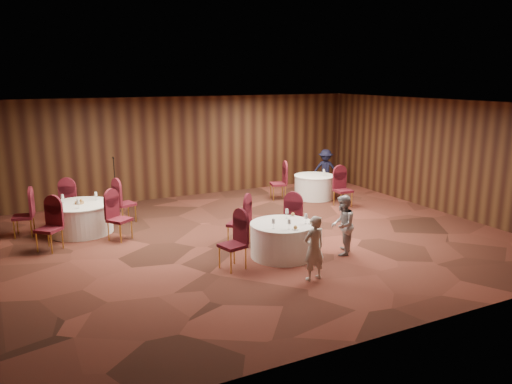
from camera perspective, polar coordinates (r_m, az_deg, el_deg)
name	(u,v)px	position (r m, az deg, el deg)	size (l,w,h in m)	color
ground	(252,239)	(12.03, -0.43, -5.40)	(12.00, 12.00, 0.00)	black
room_shell	(252,158)	(11.55, -0.44, 3.88)	(12.00, 12.00, 12.00)	silver
table_main	(282,240)	(10.82, 3.02, -5.45)	(1.39, 1.39, 0.74)	white
table_left	(81,218)	(13.17, -19.41, -2.81)	(1.58, 1.58, 0.74)	white
table_right	(314,187)	(16.05, 6.67, 0.63)	(1.29, 1.29, 0.74)	white
chairs_main	(257,229)	(11.15, 0.12, -4.20)	(2.77, 2.01, 1.00)	#400C13
chairs_left	(79,213)	(13.12, -19.62, -2.32)	(3.12, 3.03, 1.00)	#400C13
chairs_right	(310,187)	(15.41, 6.15, 0.59)	(1.88, 2.29, 1.00)	#400C13
tabletop_main	(294,220)	(10.67, 4.40, -3.15)	(1.01, 1.05, 0.22)	silver
tabletop_left	(79,201)	(13.06, -19.55, -0.93)	(0.86, 0.81, 0.22)	silver
tabletop_right	(324,171)	(15.87, 7.78, 2.38)	(0.08, 0.08, 0.22)	silver
mic_stand	(116,196)	(14.89, -15.73, -0.42)	(0.24, 0.24, 1.59)	black
woman_a	(314,248)	(9.58, 6.65, -6.39)	(0.46, 0.30, 1.27)	silver
woman_b	(342,225)	(11.01, 9.85, -3.74)	(0.64, 0.50, 1.32)	#A8A8AC
man_c	(325,169)	(17.32, 7.94, 2.58)	(0.89, 0.51, 1.38)	black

